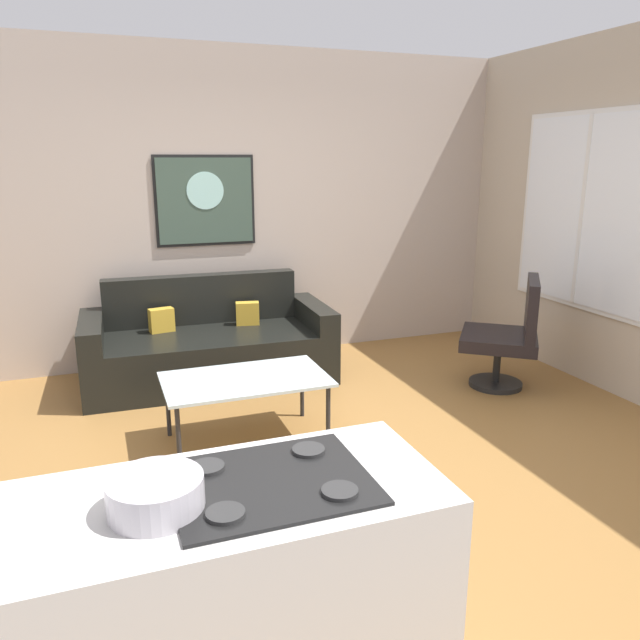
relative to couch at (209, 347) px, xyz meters
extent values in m
cube|color=olive|center=(0.39, -1.85, -0.30)|extent=(6.40, 6.40, 0.04)
cube|color=#B7A699|center=(0.39, 0.57, 1.12)|extent=(6.40, 0.05, 2.80)
cube|color=black|center=(0.00, -0.05, -0.07)|extent=(1.70, 0.96, 0.42)
cube|color=black|center=(0.01, 0.33, 0.35)|extent=(1.68, 0.21, 0.43)
cube|color=black|center=(-0.93, -0.02, 0.02)|extent=(0.21, 0.91, 0.61)
cube|color=black|center=(0.92, -0.08, 0.02)|extent=(0.21, 0.91, 0.61)
cube|color=gold|center=(-0.36, 0.13, 0.24)|extent=(0.21, 0.13, 0.20)
cube|color=gold|center=(0.37, 0.11, 0.24)|extent=(0.22, 0.14, 0.20)
cube|color=silver|center=(0.01, -1.29, 0.15)|extent=(1.07, 0.64, 0.02)
cylinder|color=#232326|center=(-0.47, -1.56, -0.07)|extent=(0.03, 0.03, 0.43)
cylinder|color=#232326|center=(0.49, -1.56, -0.07)|extent=(0.03, 0.03, 0.43)
cylinder|color=#232326|center=(-0.47, -1.02, -0.07)|extent=(0.03, 0.03, 0.43)
cylinder|color=#232326|center=(0.49, -1.02, -0.07)|extent=(0.03, 0.03, 0.43)
cylinder|color=black|center=(2.21, -1.00, -0.26)|extent=(0.43, 0.43, 0.04)
cylinder|color=black|center=(2.21, -1.00, -0.06)|extent=(0.06, 0.06, 0.37)
cube|color=black|center=(2.21, -1.00, 0.12)|extent=(0.85, 0.85, 0.10)
cube|color=black|center=(2.39, -1.14, 0.40)|extent=(0.44, 0.54, 0.47)
cube|color=silver|center=(-0.69, -3.39, 0.16)|extent=(1.64, 0.60, 0.88)
cube|color=black|center=(-0.40, -3.39, 0.60)|extent=(0.60, 0.48, 0.01)
cylinder|color=#2D2D2D|center=(-0.57, -3.53, 0.62)|extent=(0.11, 0.11, 0.01)
cylinder|color=#2D2D2D|center=(-0.23, -3.53, 0.62)|extent=(0.11, 0.11, 0.01)
cylinder|color=#2D2D2D|center=(-0.57, -3.25, 0.62)|extent=(0.11, 0.11, 0.01)
cylinder|color=#2D2D2D|center=(-0.23, -3.25, 0.62)|extent=(0.11, 0.11, 0.01)
cylinder|color=silver|center=(-0.74, -3.42, 0.60)|extent=(0.15, 0.15, 0.01)
cylinder|color=silver|center=(-0.74, -3.42, 0.65)|extent=(0.27, 0.27, 0.10)
cube|color=black|center=(0.12, 0.53, 1.19)|extent=(0.89, 0.01, 0.79)
cube|color=#3C5143|center=(0.12, 0.53, 1.19)|extent=(0.84, 0.02, 0.74)
cylinder|color=#A4DBD1|center=(0.12, 0.51, 1.28)|extent=(0.33, 0.01, 0.33)
cube|color=silver|center=(2.98, -0.95, 1.13)|extent=(0.02, 1.48, 1.62)
cube|color=white|center=(2.97, -0.95, 1.13)|extent=(0.01, 1.40, 1.54)
cube|color=silver|center=(2.97, -0.95, 1.13)|extent=(0.01, 0.04, 1.54)
camera|label=1|loc=(-0.84, -5.03, 1.56)|focal=34.56mm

